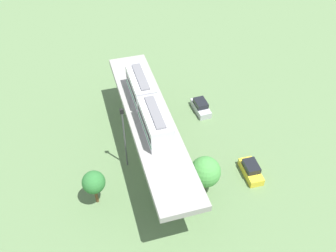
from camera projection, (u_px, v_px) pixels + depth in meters
ground_plane at (152, 157)px, 50.49m from camera, size 120.00×120.00×0.00m
viaduct at (151, 128)px, 46.94m from camera, size 5.20×28.00×6.85m
train at (148, 104)px, 45.40m from camera, size 2.64×13.55×3.24m
parked_car_silver at (201, 107)px, 56.85m from camera, size 1.96×4.27×1.76m
parked_car_yellow at (251, 170)px, 47.78m from camera, size 1.95×4.26×1.76m
tree_near_viaduct at (205, 172)px, 43.90m from camera, size 3.66×3.66×5.42m
tree_mid_lot at (94, 182)px, 42.81m from camera, size 2.68×2.68×4.91m
signal_post at (124, 136)px, 45.86m from camera, size 0.44×0.28×9.45m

